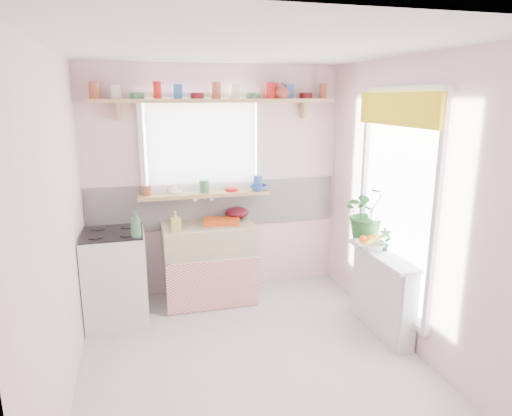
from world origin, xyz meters
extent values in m
plane|color=beige|center=(0.00, 0.00, 0.00)|extent=(3.20, 3.20, 0.00)
plane|color=white|center=(0.00, 0.00, 2.50)|extent=(3.20, 3.20, 0.00)
plane|color=#FFD5DB|center=(0.00, 1.60, 1.25)|extent=(2.80, 0.00, 2.80)
plane|color=#FFD5DB|center=(0.00, -1.60, 1.25)|extent=(2.80, 0.00, 2.80)
plane|color=#FFD5DB|center=(-1.40, 0.00, 1.25)|extent=(0.00, 3.20, 3.20)
plane|color=#FFD5DB|center=(1.40, 0.00, 1.25)|extent=(0.00, 3.20, 3.20)
cube|color=white|center=(0.00, 1.59, 1.00)|extent=(2.74, 0.03, 0.50)
cube|color=pink|center=(0.00, 1.58, 0.80)|extent=(2.74, 0.02, 0.12)
cube|color=white|center=(-0.15, 1.60, 1.65)|extent=(1.20, 0.01, 1.00)
cube|color=white|center=(-0.15, 1.53, 1.65)|extent=(1.15, 0.02, 0.95)
cube|color=white|center=(1.40, 0.20, 1.25)|extent=(0.01, 1.10, 1.90)
cube|color=yellow|center=(1.31, 0.20, 2.06)|extent=(0.03, 1.20, 0.28)
cube|color=white|center=(-0.15, 1.30, 0.28)|extent=(0.85, 0.55, 0.55)
cube|color=#E64843|center=(-0.15, 1.02, 0.28)|extent=(0.95, 0.02, 0.53)
cube|color=beige|center=(-0.15, 1.30, 0.70)|extent=(0.95, 0.55, 0.30)
cylinder|color=silver|center=(-0.15, 1.55, 1.10)|extent=(0.03, 0.22, 0.03)
cube|color=white|center=(-1.10, 1.05, 0.45)|extent=(0.58, 0.58, 0.90)
cube|color=black|center=(-1.10, 1.05, 0.91)|extent=(0.56, 0.56, 0.02)
cylinder|color=black|center=(-1.24, 0.91, 0.92)|extent=(0.14, 0.14, 0.01)
cylinder|color=black|center=(-0.96, 0.91, 0.92)|extent=(0.14, 0.14, 0.01)
cylinder|color=black|center=(-1.24, 1.19, 0.92)|extent=(0.14, 0.14, 0.01)
cylinder|color=black|center=(-0.96, 1.19, 0.92)|extent=(0.14, 0.14, 0.01)
cube|color=white|center=(1.30, 0.20, 0.38)|extent=(0.15, 0.90, 0.75)
cube|color=white|center=(1.27, 0.20, 0.76)|extent=(0.22, 0.95, 0.03)
cube|color=tan|center=(-0.15, 1.48, 1.14)|extent=(1.40, 0.22, 0.04)
cube|color=tan|center=(0.00, 1.47, 2.12)|extent=(2.52, 0.24, 0.04)
cylinder|color=#A55133|center=(-1.18, 1.47, 2.20)|extent=(0.11, 0.11, 0.12)
cylinder|color=silver|center=(-0.98, 1.47, 2.20)|extent=(0.11, 0.11, 0.12)
cylinder|color=#3F7F4C|center=(-0.79, 1.47, 2.17)|extent=(0.11, 0.11, 0.06)
cylinder|color=red|center=(-0.59, 1.47, 2.20)|extent=(0.11, 0.11, 0.12)
cylinder|color=#3359A5|center=(-0.39, 1.47, 2.20)|extent=(0.11, 0.11, 0.12)
cylinder|color=#590F14|center=(-0.20, 1.47, 2.17)|extent=(0.11, 0.11, 0.06)
cylinder|color=#A55133|center=(0.00, 1.47, 2.20)|extent=(0.11, 0.11, 0.12)
cylinder|color=silver|center=(0.20, 1.47, 2.20)|extent=(0.11, 0.11, 0.12)
cylinder|color=#3F7F4C|center=(0.39, 1.47, 2.17)|extent=(0.11, 0.11, 0.06)
cylinder|color=red|center=(0.59, 1.47, 2.20)|extent=(0.11, 0.11, 0.12)
cylinder|color=#3359A5|center=(0.79, 1.47, 2.20)|extent=(0.11, 0.11, 0.12)
cylinder|color=#590F14|center=(0.98, 1.47, 2.17)|extent=(0.11, 0.11, 0.06)
cylinder|color=#A55133|center=(1.18, 1.47, 2.20)|extent=(0.11, 0.11, 0.12)
cylinder|color=#A55133|center=(-0.77, 1.48, 1.22)|extent=(0.11, 0.11, 0.12)
cylinder|color=silver|center=(-0.46, 1.48, 1.22)|extent=(0.11, 0.11, 0.12)
cylinder|color=#3F7F4C|center=(-0.15, 1.48, 1.19)|extent=(0.11, 0.11, 0.06)
cylinder|color=red|center=(0.16, 1.48, 1.22)|extent=(0.11, 0.11, 0.12)
cylinder|color=#3359A5|center=(0.47, 1.48, 1.22)|extent=(0.11, 0.11, 0.12)
cube|color=#DB4713|center=(0.00, 1.33, 0.87)|extent=(0.42, 0.35, 0.04)
ellipsoid|color=#540E1B|center=(0.21, 1.50, 0.91)|extent=(0.28, 0.28, 0.12)
imported|color=#29672C|center=(1.33, 0.60, 1.05)|extent=(0.57, 0.52, 0.56)
imported|color=silver|center=(1.21, 0.34, 0.81)|extent=(0.32, 0.32, 0.07)
imported|color=#2D7031|center=(1.33, 0.26, 0.88)|extent=(0.12, 0.09, 0.22)
imported|color=#C9D45E|center=(-0.50, 1.12, 0.95)|extent=(0.10, 0.10, 0.21)
imported|color=silver|center=(-0.48, 1.54, 1.20)|extent=(0.15, 0.15, 0.09)
imported|color=#3866B8|center=(0.44, 1.42, 1.19)|extent=(0.23, 0.23, 0.06)
imported|color=#983B2E|center=(0.69, 1.41, 2.22)|extent=(0.17, 0.17, 0.16)
imported|color=#3A7545|center=(-0.88, 0.83, 1.04)|extent=(0.12, 0.12, 0.25)
sphere|color=orange|center=(1.21, 0.34, 0.87)|extent=(0.08, 0.08, 0.08)
sphere|color=orange|center=(1.27, 0.37, 0.87)|extent=(0.08, 0.08, 0.08)
sphere|color=orange|center=(1.16, 0.36, 0.87)|extent=(0.08, 0.08, 0.08)
cylinder|color=yellow|center=(1.23, 0.29, 0.88)|extent=(0.18, 0.04, 0.10)
camera|label=1|loc=(-0.87, -3.29, 2.17)|focal=32.00mm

